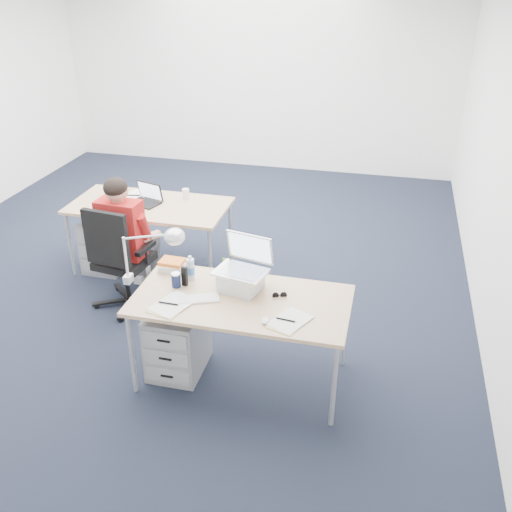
% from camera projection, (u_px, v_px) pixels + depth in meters
% --- Properties ---
extents(floor, '(7.00, 7.00, 0.00)m').
position_uv_depth(floor, '(179.00, 268.00, 6.12)').
color(floor, black).
rests_on(floor, ground).
extents(room, '(6.02, 7.02, 2.80)m').
position_uv_depth(room, '(167.00, 107.00, 5.32)').
color(room, white).
rests_on(room, ground).
extents(desk_near, '(1.60, 0.80, 0.73)m').
position_uv_depth(desk_near, '(241.00, 304.00, 4.21)').
color(desk_near, tan).
rests_on(desk_near, ground).
extents(desk_far, '(1.60, 0.80, 0.73)m').
position_uv_depth(desk_far, '(150.00, 209.00, 5.81)').
color(desk_far, tan).
rests_on(desk_far, ground).
extents(office_chair, '(0.74, 0.74, 1.05)m').
position_uv_depth(office_chair, '(124.00, 278.00, 5.32)').
color(office_chair, black).
rests_on(office_chair, ground).
extents(seated_person, '(0.41, 0.71, 1.27)m').
position_uv_depth(seated_person, '(130.00, 238.00, 5.32)').
color(seated_person, '#A71917').
rests_on(seated_person, ground).
extents(drawer_pedestal_near, '(0.40, 0.50, 0.55)m').
position_uv_depth(drawer_pedestal_near, '(178.00, 340.00, 4.50)').
color(drawer_pedestal_near, gray).
rests_on(drawer_pedestal_near, ground).
extents(drawer_pedestal_far, '(0.40, 0.50, 0.55)m').
position_uv_depth(drawer_pedestal_far, '(107.00, 243.00, 6.02)').
color(drawer_pedestal_far, gray).
rests_on(drawer_pedestal_far, ground).
extents(silver_laptop, '(0.43, 0.37, 0.40)m').
position_uv_depth(silver_laptop, '(241.00, 266.00, 4.22)').
color(silver_laptop, silver).
rests_on(silver_laptop, desk_near).
extents(wireless_keyboard, '(0.33, 0.23, 0.02)m').
position_uv_depth(wireless_keyboard, '(198.00, 299.00, 4.18)').
color(wireless_keyboard, white).
rests_on(wireless_keyboard, desk_near).
extents(computer_mouse, '(0.05, 0.08, 0.03)m').
position_uv_depth(computer_mouse, '(265.00, 321.00, 3.91)').
color(computer_mouse, white).
rests_on(computer_mouse, desk_near).
extents(headphones, '(0.23, 0.19, 0.04)m').
position_uv_depth(headphones, '(237.00, 281.00, 4.39)').
color(headphones, black).
rests_on(headphones, desk_near).
extents(can_koozie, '(0.09, 0.09, 0.12)m').
position_uv_depth(can_koozie, '(176.00, 280.00, 4.32)').
color(can_koozie, '#151F44').
rests_on(can_koozie, desk_near).
extents(water_bottle, '(0.07, 0.07, 0.20)m').
position_uv_depth(water_bottle, '(190.00, 268.00, 4.40)').
color(water_bottle, silver).
rests_on(water_bottle, desk_near).
extents(bear_figurine, '(0.09, 0.08, 0.15)m').
position_uv_depth(bear_figurine, '(226.00, 266.00, 4.48)').
color(bear_figurine, '#336C1D').
rests_on(bear_figurine, desk_near).
extents(book_stack, '(0.23, 0.19, 0.09)m').
position_uv_depth(book_stack, '(173.00, 265.00, 4.55)').
color(book_stack, silver).
rests_on(book_stack, desk_near).
extents(cordless_phone, '(0.05, 0.04, 0.16)m').
position_uv_depth(cordless_phone, '(185.00, 276.00, 4.33)').
color(cordless_phone, black).
rests_on(cordless_phone, desk_near).
extents(papers_left, '(0.31, 0.37, 0.01)m').
position_uv_depth(papers_left, '(171.00, 305.00, 4.10)').
color(papers_left, '#DDCA80').
rests_on(papers_left, desk_near).
extents(papers_right, '(0.31, 0.35, 0.01)m').
position_uv_depth(papers_right, '(288.00, 321.00, 3.92)').
color(papers_right, '#DDCA80').
rests_on(papers_right, desk_near).
extents(sunglasses, '(0.12, 0.09, 0.03)m').
position_uv_depth(sunglasses, '(280.00, 295.00, 4.21)').
color(sunglasses, black).
rests_on(sunglasses, desk_near).
extents(desk_lamp, '(0.49, 0.30, 0.52)m').
position_uv_depth(desk_lamp, '(144.00, 255.00, 4.25)').
color(desk_lamp, silver).
rests_on(desk_lamp, desk_near).
extents(dark_laptop, '(0.37, 0.36, 0.22)m').
position_uv_depth(dark_laptop, '(144.00, 194.00, 5.75)').
color(dark_laptop, black).
rests_on(dark_laptop, desk_far).
extents(far_cup, '(0.08, 0.08, 0.10)m').
position_uv_depth(far_cup, '(186.00, 194.00, 5.91)').
color(far_cup, white).
rests_on(far_cup, desk_far).
extents(far_papers, '(0.26, 0.35, 0.01)m').
position_uv_depth(far_papers, '(135.00, 197.00, 5.97)').
color(far_papers, white).
rests_on(far_papers, desk_far).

